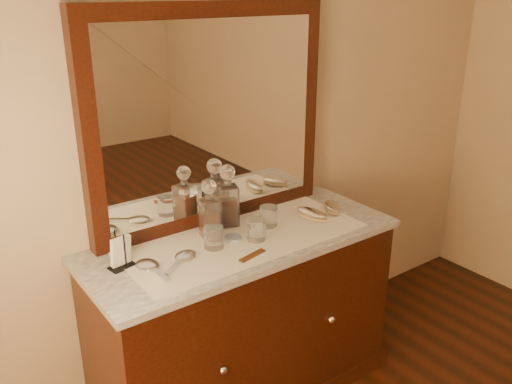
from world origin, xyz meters
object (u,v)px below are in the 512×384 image
dresser_cabinet (244,320)px  hand_mirror_outer (150,266)px  pin_dish (233,238)px  comb (252,255)px  brush_far (332,208)px  brush_near (312,214)px  napkin_rack (121,253)px  decanter_left (210,215)px  decanter_right (228,202)px  mirror_frame (211,118)px  hand_mirror_inner (184,258)px

dresser_cabinet → hand_mirror_outer: size_ratio=6.19×
pin_dish → comb: bearing=-97.0°
hand_mirror_outer → brush_far: bearing=-0.4°
brush_near → pin_dish: bearing=175.5°
napkin_rack → brush_far: napkin_rack is taller
dresser_cabinet → hand_mirror_outer: bearing=-177.6°
comb → decanter_left: 0.29m
decanter_left → brush_near: (0.50, -0.13, -0.08)m
brush_far → decanter_right: bearing=160.7°
pin_dish → brush_near: size_ratio=0.43×
mirror_frame → napkin_rack: 0.72m
napkin_rack → decanter_left: bearing=3.9°
brush_far → hand_mirror_inner: (-0.84, -0.01, -0.01)m
dresser_cabinet → brush_far: brush_far is taller
decanter_left → dresser_cabinet: bearing=-38.7°
dresser_cabinet → decanter_right: 0.58m
pin_dish → brush_near: 0.44m
napkin_rack → hand_mirror_inner: (0.23, -0.10, -0.05)m
hand_mirror_inner → decanter_right: bearing=28.2°
decanter_right → hand_mirror_outer: size_ratio=1.31×
dresser_cabinet → decanter_right: (0.02, 0.15, 0.56)m
napkin_rack → decanter_left: 0.44m
comb → brush_near: (0.46, 0.14, 0.02)m
pin_dish → hand_mirror_outer: (-0.41, -0.02, 0.00)m
brush_far → hand_mirror_outer: 0.99m
decanter_left → hand_mirror_outer: 0.38m
hand_mirror_outer → hand_mirror_inner: (0.15, -0.01, -0.00)m
comb → decanter_left: size_ratio=0.52×
mirror_frame → brush_far: 0.76m
mirror_frame → dresser_cabinet: bearing=-90.0°
mirror_frame → pin_dish: mirror_frame is taller
dresser_cabinet → decanter_right: size_ratio=4.72×
brush_near → brush_far: 0.14m
mirror_frame → napkin_rack: size_ratio=7.73×
pin_dish → napkin_rack: (-0.49, 0.06, 0.05)m
brush_near → brush_far: bearing=2.5°
hand_mirror_outer → decanter_left: bearing=17.6°
decanter_right → hand_mirror_inner: bearing=-151.8°
pin_dish → brush_near: brush_near is taller
comb → decanter_right: (0.09, 0.33, 0.11)m
decanter_left → hand_mirror_outer: decanter_left is taller
decanter_left → brush_near: size_ratio=1.48×
mirror_frame → pin_dish: bearing=-102.4°
decanter_right → dresser_cabinet: bearing=-97.4°
mirror_frame → brush_near: size_ratio=6.58×
decanter_right → brush_near: (0.36, -0.18, -0.09)m
decanter_left → brush_far: decanter_left is taller
hand_mirror_outer → mirror_frame: bearing=29.6°
pin_dish → decanter_left: decanter_left is taller
dresser_cabinet → decanter_left: decanter_left is taller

